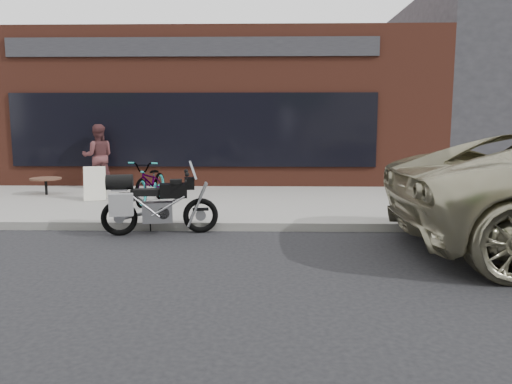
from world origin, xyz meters
name	(u,v)px	position (x,y,z in m)	size (l,w,h in m)	color
ground	(261,321)	(0.00, 0.00, 0.00)	(120.00, 120.00, 0.00)	black
near_sidewalk	(265,201)	(0.00, 7.00, 0.07)	(44.00, 6.00, 0.15)	gray
storefront	(212,112)	(-2.00, 13.98, 2.25)	(14.00, 10.07, 4.50)	#5E2B1E
motorcycle	(152,203)	(-1.92, 3.72, 0.55)	(1.99, 0.87, 1.27)	black
bicycle_front	(151,182)	(-2.50, 6.12, 0.62)	(0.63, 1.81, 0.95)	gray
sandwich_sign	(95,183)	(-3.90, 6.57, 0.53)	(0.58, 0.55, 0.77)	silver
cafe_table	(46,179)	(-5.38, 7.31, 0.53)	(0.73, 0.73, 0.42)	black
cafe_patron_left	(98,156)	(-4.50, 8.60, 1.00)	(0.83, 0.65, 1.71)	#572E30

